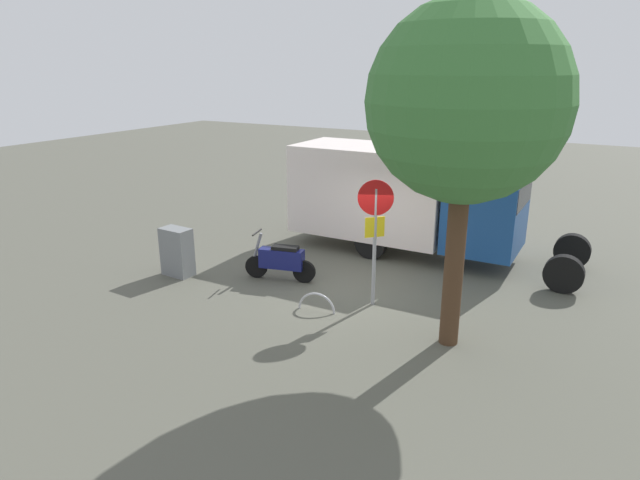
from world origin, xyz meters
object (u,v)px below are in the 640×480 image
Objects in this scene: street_tree at (467,103)px; utility_cabinet at (177,252)px; motorcycle at (281,260)px; bike_rack_hoop at (317,311)px; box_truck_near at (404,196)px; stop_sign at (375,224)px.

street_tree reaches higher than utility_cabinet.
bike_rack_hoop is (-1.63, 1.14, -0.52)m from motorcycle.
box_truck_near is 3.82m from stop_sign.
bike_rack_hoop is at bearing -92.11° from box_truck_near.
motorcycle is at bearing -14.17° from street_tree.
stop_sign is at bearing -78.67° from box_truck_near.
box_truck_near is 1.27× the size of street_tree.
motorcycle is 0.29× the size of street_tree.
box_truck_near reaches higher than stop_sign.
box_truck_near is 9.32× the size of bike_rack_hoop.
street_tree is 8.00m from utility_cabinet.
stop_sign is at bearing -171.93° from utility_cabinet.
motorcycle is at bearing -158.89° from utility_cabinet.
motorcycle is 6.12m from street_tree.
bike_rack_hoop is (0.18, 4.64, -1.61)m from box_truck_near.
box_truck_near is 6.27m from utility_cabinet.
utility_cabinet is (5.03, 0.71, -1.26)m from stop_sign.
utility_cabinet is at bearing 8.07° from stop_sign.
motorcycle is 2.10× the size of bike_rack_hoop.
street_tree reaches higher than bike_rack_hoop.
box_truck_near reaches higher than utility_cabinet.
stop_sign reaches higher than bike_rack_hoop.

